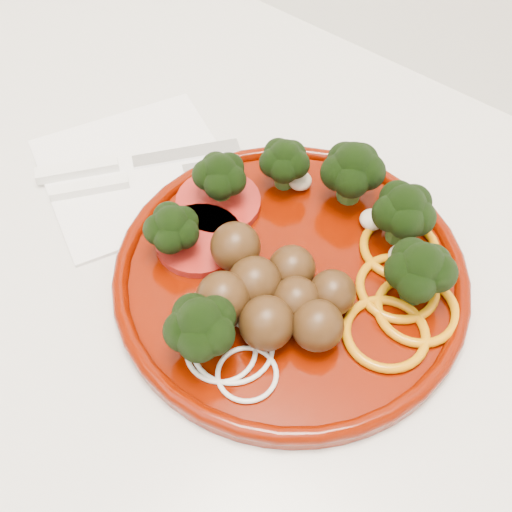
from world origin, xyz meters
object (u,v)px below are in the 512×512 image
Objects in this scene: plate at (290,261)px; napkin at (137,171)px; knife at (112,164)px; fork at (112,184)px.

plate is 1.74× the size of napkin.
napkin is 0.02m from knife.
fork reaches higher than napkin.
plate reaches higher than fork.
fork is (0.02, -0.02, -0.00)m from knife.
napkin is (-0.19, 0.00, -0.02)m from plate.
plate is 1.79× the size of knife.
fork is at bearing -97.00° from knife.
knife is (-0.21, -0.01, -0.01)m from plate.
plate is 0.19m from napkin.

